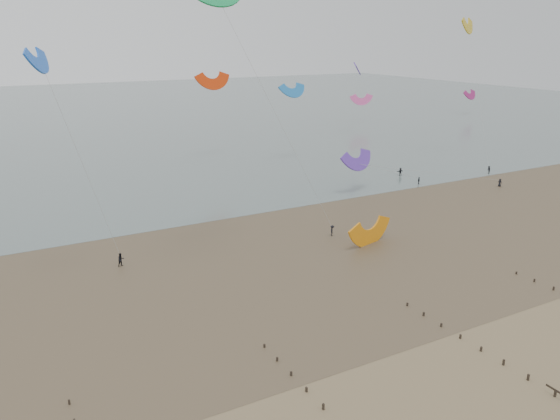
% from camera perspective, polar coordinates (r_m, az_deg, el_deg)
% --- Properties ---
extents(ground, '(500.00, 500.00, 0.00)m').
position_cam_1_polar(ground, '(54.03, 18.51, -15.64)').
color(ground, brown).
rests_on(ground, ground).
extents(sea_and_shore, '(500.00, 665.00, 0.03)m').
position_cam_1_polar(sea_and_shore, '(76.60, -2.62, -4.48)').
color(sea_and_shore, '#475654').
rests_on(sea_and_shore, ground).
extents(kitesurfers, '(135.13, 25.33, 1.89)m').
position_cam_1_polar(kitesurfers, '(97.88, 6.12, 0.94)').
color(kitesurfers, black).
rests_on(kitesurfers, ground).
extents(grounded_kite, '(8.95, 7.73, 4.23)m').
position_cam_1_polar(grounded_kite, '(80.79, 9.36, -3.51)').
color(grounded_kite, orange).
rests_on(grounded_kite, ground).
extents(kites_airborne, '(253.05, 118.10, 41.59)m').
position_cam_1_polar(kites_airborne, '(123.13, -14.83, 13.24)').
color(kites_airborne, '#92175C').
rests_on(kites_airborne, ground).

